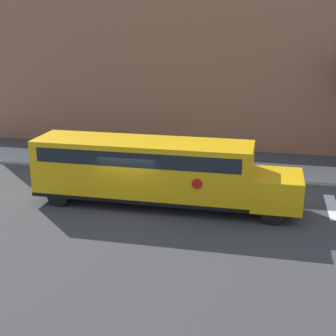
{
  "coord_description": "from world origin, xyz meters",
  "views": [
    {
      "loc": [
        5.85,
        -18.84,
        7.9
      ],
      "look_at": [
        1.43,
        1.04,
        1.64
      ],
      "focal_mm": 50.0,
      "sensor_mm": 36.0,
      "label": 1
    }
  ],
  "objects": [
    {
      "name": "school_bus",
      "position": [
        0.87,
        0.54,
        1.71
      ],
      "size": [
        11.87,
        2.57,
        2.98
      ],
      "color": "#EAA80F",
      "rests_on": "ground"
    },
    {
      "name": "ground_plane",
      "position": [
        0.0,
        0.0,
        0.0
      ],
      "size": [
        60.0,
        60.0,
        0.0
      ],
      "primitive_type": "plane",
      "color": "#3A3838"
    },
    {
      "name": "sidewalk_strip",
      "position": [
        0.0,
        6.5,
        0.07
      ],
      "size": [
        44.0,
        3.0,
        0.15
      ],
      "color": "#9E9E99",
      "rests_on": "ground"
    },
    {
      "name": "building_backdrop",
      "position": [
        0.0,
        13.0,
        4.96
      ],
      "size": [
        32.0,
        4.0,
        9.91
      ],
      "color": "#935B42",
      "rests_on": "ground"
    }
  ]
}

